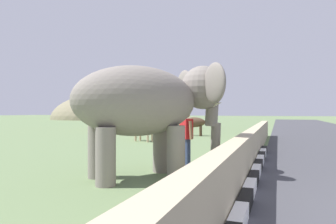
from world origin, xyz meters
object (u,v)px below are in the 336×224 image
Objects in this scene: person_handler at (186,135)px; cow_mid at (195,123)px; elephant at (150,103)px; cow_far at (170,121)px; cow_near at (143,125)px; bus_orange at (155,106)px.

person_handler is 11.44m from cow_mid.
cow_mid is (12.73, 2.24, -0.96)m from elephant.
person_handler is 0.89× the size of cow_far.
cow_near is at bearing 33.60° from person_handler.
bus_orange reaches higher than person_handler.
cow_near is 6.84m from cow_far.
cow_far is (13.29, 5.15, -0.06)m from person_handler.
cow_far is at bearing -146.71° from bus_orange.
cow_far is at bearing 17.51° from elephant.
elephant is 2.01× the size of cow_near.
bus_orange reaches higher than cow_near.
cow_near and cow_mid have the same top height.
cow_far is (2.16, 2.46, 0.00)m from cow_mid.
bus_orange reaches higher than cow_far.
cow_near and cow_far have the same top height.
bus_orange is (19.84, 7.95, 0.25)m from elephant.
cow_mid is (4.62, -1.63, 0.00)m from cow_near.
cow_mid is at bearing -19.43° from cow_near.
bus_orange is 12.48m from cow_near.
person_handler is at bearing -15.48° from elephant.
cow_near is 1.01× the size of cow_mid.
person_handler is at bearing -155.28° from bus_orange.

